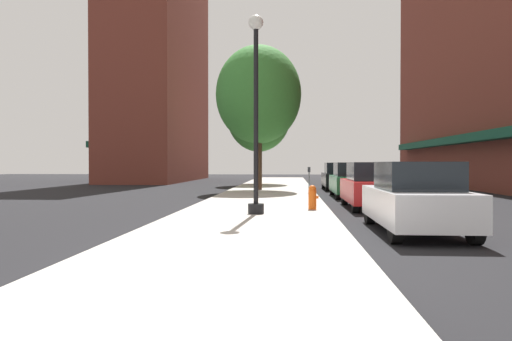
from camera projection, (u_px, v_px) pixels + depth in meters
name	position (u px, v px, depth m)	size (l,w,h in m)	color
ground_plane	(346.00, 194.00, 25.33)	(90.00, 90.00, 0.00)	black
sidewalk_slab	(270.00, 192.00, 26.61)	(4.80, 50.00, 0.12)	#B7B2A8
building_far_background	(160.00, 68.00, 45.19)	(6.80, 18.00, 20.94)	brown
lamppost	(256.00, 110.00, 14.49)	(0.48, 0.48, 5.90)	black
fire_hydrant	(312.00, 197.00, 15.91)	(0.33, 0.26, 0.79)	#E05614
parking_meter_near	(309.00, 176.00, 24.90)	(0.14, 0.09, 1.31)	slate
tree_near	(258.00, 95.00, 27.77)	(4.86, 4.86, 8.21)	#422D1E
tree_mid	(259.00, 115.00, 36.23)	(4.79, 4.79, 7.87)	#422D1E
car_white	(415.00, 198.00, 11.31)	(1.80, 4.30, 1.66)	black
car_red	(372.00, 186.00, 17.40)	(1.80, 4.30, 1.66)	black
car_green	(352.00, 180.00, 23.08)	(1.80, 4.30, 1.66)	black
car_black	(338.00, 177.00, 29.59)	(1.80, 4.30, 1.66)	black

